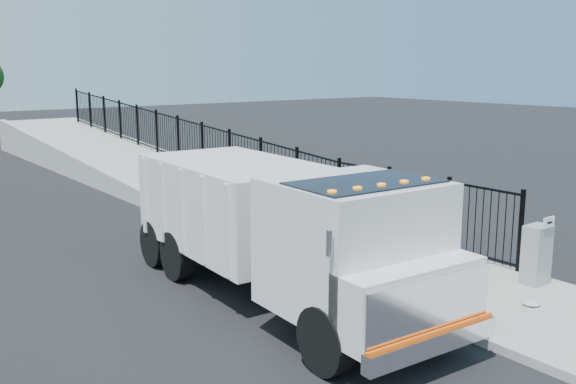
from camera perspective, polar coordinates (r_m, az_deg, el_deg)
ground at (r=13.88m, az=4.42°, el=-8.20°), size 120.00×120.00×0.00m
sidewalk at (r=13.93m, az=16.00°, el=-8.27°), size 3.55×12.00×0.12m
curb at (r=12.52m, az=10.59°, el=-10.17°), size 0.30×12.00×0.16m
ramp at (r=28.34m, az=-14.06°, el=1.51°), size 3.95×24.06×3.19m
iron_fence at (r=25.26m, az=-7.59°, el=2.67°), size 0.10×28.00×1.80m
truck at (r=12.37m, az=-0.39°, el=-2.94°), size 3.03×8.31×2.81m
worker at (r=13.45m, az=8.37°, el=-4.79°), size 0.48×0.64×1.61m
utility_cabinet at (r=14.30m, az=21.21°, el=-5.22°), size 0.55×0.40×1.25m
arrow_sign at (r=14.01m, az=22.18°, el=-2.52°), size 0.35×0.04×0.22m
debris at (r=13.20m, az=20.81°, el=-9.21°), size 0.34×0.34×0.09m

